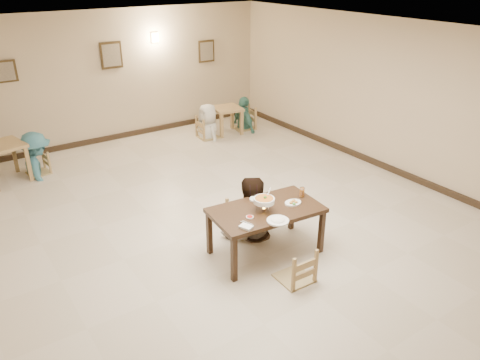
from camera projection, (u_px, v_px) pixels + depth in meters
floor at (226, 225)px, 7.69m from camera, size 10.00×10.00×0.00m
ceiling at (224, 36)px, 6.42m from camera, size 10.00×10.00×0.00m
wall_back at (109, 77)px, 10.81m from camera, size 10.00×0.00×10.00m
wall_right at (398, 99)px, 9.09m from camera, size 0.00×10.00×10.00m
baseboard_back at (116, 137)px, 11.39m from camera, size 8.00×0.06×0.12m
baseboard_right at (387, 167)px, 9.69m from camera, size 0.06×10.00×0.12m
picture_a at (2, 72)px, 9.49m from camera, size 0.55×0.04×0.45m
picture_b at (111, 55)px, 10.61m from camera, size 0.50×0.04×0.60m
picture_c at (207, 51)px, 11.95m from camera, size 0.45×0.04×0.55m
wall_sconce at (155, 38)px, 11.05m from camera, size 0.16×0.05×0.22m
main_table at (266, 213)px, 6.69m from camera, size 1.65×1.03×0.74m
chair_far at (245, 202)px, 7.32m from camera, size 0.48×0.48×1.02m
chair_near at (296, 249)px, 6.18m from camera, size 0.45×0.45×0.96m
main_diner at (250, 178)px, 7.06m from camera, size 1.06×0.90×1.92m
curry_warmer at (264, 200)px, 6.54m from camera, size 0.33×0.30×0.27m
rice_plate_far at (258, 198)px, 6.92m from camera, size 0.27×0.27×0.06m
rice_plate_near at (278, 220)px, 6.32m from camera, size 0.30×0.30×0.07m
fried_plate at (293, 202)px, 6.78m from camera, size 0.26×0.26×0.06m
chili_dish at (250, 217)px, 6.41m from camera, size 0.11×0.11×0.02m
napkin_cutlery at (246, 227)px, 6.17m from camera, size 0.21×0.27×0.03m
drink_glass at (302, 193)px, 6.96m from camera, size 0.08×0.08×0.15m
bg_table_left at (2, 151)px, 8.96m from camera, size 0.92×0.92×0.77m
bg_table_right at (227, 113)px, 11.59m from camera, size 0.75×0.75×0.67m
bg_chair_lr at (35, 153)px, 9.37m from camera, size 0.41×0.41×0.88m
bg_chair_rl at (208, 118)px, 11.30m from camera, size 0.47×0.47×1.01m
bg_chair_rr at (244, 108)px, 11.92m from camera, size 0.51×0.51×1.09m
bg_diner_b at (31, 133)px, 9.19m from camera, size 0.66×1.14×1.75m
bg_diner_c at (207, 104)px, 11.16m from camera, size 0.56×0.84×1.68m
bg_diner_d at (244, 97)px, 11.79m from camera, size 0.48×1.00×1.66m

